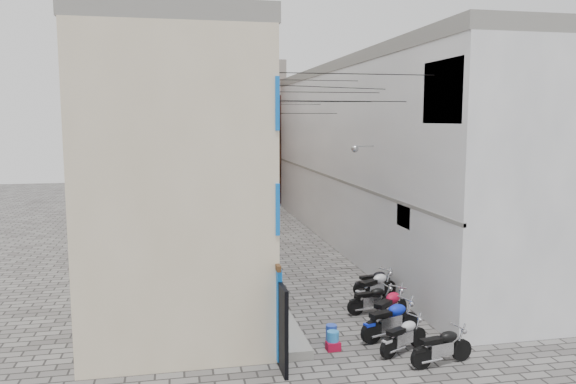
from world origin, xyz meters
TOP-DOWN VIEW (x-y plane):
  - ground at (0.00, 0.00)m, footprint 90.00×90.00m
  - plinth at (-2.05, 13.00)m, footprint 0.90×26.00m
  - building_left at (-4.98, 12.95)m, footprint 5.10×27.00m
  - building_right at (5.00, 13.00)m, footprint 5.94×26.00m
  - building_far_brick_left at (-2.00, 28.00)m, footprint 6.00×6.00m
  - building_far_brick_right at (3.00, 30.00)m, footprint 5.00×6.00m
  - building_far_concrete at (0.00, 34.00)m, footprint 8.00×5.00m
  - far_shopfront at (0.00, 25.20)m, footprint 2.00×0.30m
  - overhead_wires at (0.00, 7.64)m, footprint 5.80×13.02m
  - motorcycle_a at (1.52, -0.92)m, footprint 1.90×0.92m
  - motorcycle_b at (0.88, -0.01)m, footprint 1.81×1.28m
  - motorcycle_c at (0.90, 0.96)m, footprint 2.16×1.30m
  - motorcycle_d at (1.22, 1.88)m, footprint 2.04×1.87m
  - motorcycle_e at (1.12, 3.09)m, footprint 1.78×0.77m
  - motorcycle_f at (1.59, 4.06)m, footprint 2.09×1.56m
  - motorcycle_g at (1.90, 4.97)m, footprint 1.78×0.86m
  - person_a at (-2.11, 5.03)m, footprint 0.57×0.68m
  - person_b at (-1.72, 7.33)m, footprint 0.86×0.87m
  - water_jug_near at (-0.92, 0.56)m, footprint 0.40×0.40m
  - water_jug_far at (-0.82, 1.06)m, footprint 0.42×0.42m
  - red_crate at (-0.93, 0.50)m, footprint 0.39×0.30m

SIDE VIEW (x-z plane):
  - ground at x=0.00m, z-range 0.00..0.00m
  - red_crate at x=-0.93m, z-range 0.00..0.23m
  - plinth at x=-2.05m, z-range 0.00..0.25m
  - water_jug_far at x=-0.82m, z-range 0.00..0.49m
  - water_jug_near at x=-0.92m, z-range 0.00..0.51m
  - motorcycle_g at x=1.90m, z-range 0.00..0.99m
  - motorcycle_e at x=1.12m, z-range 0.00..1.00m
  - motorcycle_b at x=0.88m, z-range 0.00..1.01m
  - motorcycle_a at x=1.52m, z-range 0.00..1.06m
  - motorcycle_f at x=1.59m, z-range 0.00..1.18m
  - motorcycle_c at x=0.90m, z-range 0.00..1.20m
  - motorcycle_d at x=1.22m, z-range 0.00..1.22m
  - person_b at x=-1.72m, z-range 0.25..1.67m
  - person_a at x=-2.11m, z-range 0.25..1.86m
  - far_shopfront at x=0.00m, z-range 0.00..2.40m
  - building_far_brick_right at x=3.00m, z-range 0.00..8.00m
  - building_left at x=-4.98m, z-range 0.00..9.00m
  - building_right at x=5.00m, z-range 0.01..9.01m
  - building_far_brick_left at x=-2.00m, z-range 0.00..10.00m
  - building_far_concrete at x=0.00m, z-range 0.00..11.00m
  - overhead_wires at x=0.00m, z-range 6.46..7.79m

